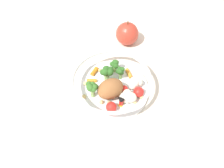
{
  "coord_description": "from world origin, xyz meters",
  "views": [
    {
      "loc": [
        0.36,
        0.18,
        0.55
      ],
      "look_at": [
        0.01,
        0.0,
        0.03
      ],
      "focal_mm": 36.74,
      "sensor_mm": 36.0,
      "label": 1
    }
  ],
  "objects": [
    {
      "name": "ground_plane",
      "position": [
        0.0,
        0.0,
        0.0
      ],
      "size": [
        2.4,
        2.4,
        0.0
      ],
      "primitive_type": "plane",
      "color": "silver"
    },
    {
      "name": "loose_apple",
      "position": [
        -0.19,
        -0.05,
        0.04
      ],
      "size": [
        0.08,
        0.08,
        0.09
      ],
      "color": "#BC3828",
      "rests_on": "ground_plane"
    },
    {
      "name": "food_container",
      "position": [
        0.02,
        0.01,
        0.03
      ],
      "size": [
        0.23,
        0.23,
        0.07
      ],
      "color": "white",
      "rests_on": "ground_plane"
    }
  ]
}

